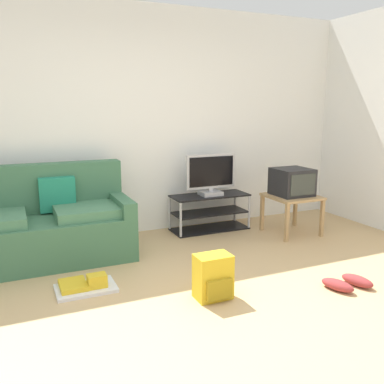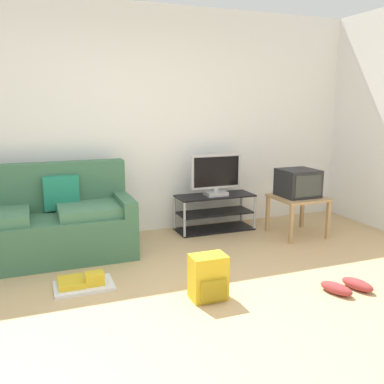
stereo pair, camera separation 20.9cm
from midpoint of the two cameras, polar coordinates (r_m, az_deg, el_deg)
ground_plane at (r=3.15m, az=3.55°, el=-17.94°), size 9.00×9.80×0.02m
wall_back at (r=5.07m, az=-7.92°, el=9.42°), size 9.00×0.10×2.70m
couch at (r=4.53m, az=-18.21°, el=-4.16°), size 1.76×0.82×0.95m
tv_stand at (r=5.27m, az=4.25°, el=-2.81°), size 0.97×0.39×0.45m
flat_tv at (r=5.15m, az=4.44°, el=2.29°), size 0.65×0.22×0.51m
side_table at (r=5.19m, az=15.35°, el=-1.34°), size 0.57×0.57×0.48m
crt_tv at (r=5.16m, az=15.39°, el=1.20°), size 0.42×0.42×0.32m
backpack at (r=3.46m, az=4.00°, el=-11.57°), size 0.29×0.27×0.37m
sneakers_pair at (r=3.89m, az=21.87°, el=-11.87°), size 0.43×0.32×0.09m
floor_tray at (r=3.79m, az=-13.09°, el=-12.05°), size 0.50×0.34×0.14m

